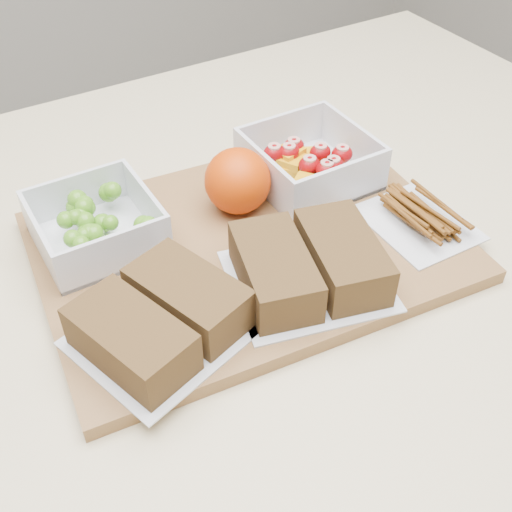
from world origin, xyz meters
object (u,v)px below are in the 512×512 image
(cutting_board, at_px, (248,247))
(sandwich_bag_center, at_px, (309,265))
(pretzel_bag, at_px, (419,214))
(sandwich_bag_left, at_px, (161,319))
(grape_container, at_px, (97,224))
(fruit_container, at_px, (309,164))
(orange, at_px, (238,181))

(cutting_board, height_order, sandwich_bag_center, sandwich_bag_center)
(pretzel_bag, bearing_deg, sandwich_bag_left, -179.16)
(grape_container, xyz_separation_m, fruit_container, (0.25, -0.02, -0.00))
(sandwich_bag_center, bearing_deg, grape_container, 133.13)
(fruit_container, xyz_separation_m, pretzel_bag, (0.05, -0.13, -0.01))
(cutting_board, distance_m, grape_container, 0.16)
(orange, bearing_deg, pretzel_bag, -39.01)
(grape_container, bearing_deg, sandwich_bag_center, -46.87)
(sandwich_bag_center, bearing_deg, cutting_board, 103.35)
(sandwich_bag_left, bearing_deg, sandwich_bag_center, -3.43)
(cutting_board, height_order, orange, orange)
(sandwich_bag_left, bearing_deg, grape_container, 90.77)
(sandwich_bag_left, bearing_deg, orange, 40.52)
(grape_container, xyz_separation_m, pretzel_bag, (0.30, -0.15, -0.01))
(cutting_board, distance_m, pretzel_bag, 0.18)
(sandwich_bag_center, bearing_deg, fruit_container, 55.67)
(fruit_container, xyz_separation_m, sandwich_bag_center, (-0.10, -0.14, 0.00))
(orange, distance_m, sandwich_bag_center, 0.14)
(fruit_container, relative_size, pretzel_bag, 1.08)
(pretzel_bag, bearing_deg, orange, 140.99)
(grape_container, bearing_deg, fruit_container, -4.40)
(grape_container, distance_m, pretzel_bag, 0.33)
(grape_container, height_order, sandwich_bag_center, grape_container)
(fruit_container, bearing_deg, cutting_board, -152.50)
(cutting_board, relative_size, sandwich_bag_left, 2.42)
(sandwich_bag_left, relative_size, sandwich_bag_center, 1.00)
(fruit_container, relative_size, sandwich_bag_left, 0.73)
(sandwich_bag_left, bearing_deg, pretzel_bag, 0.84)
(grape_container, height_order, pretzel_bag, grape_container)
(sandwich_bag_center, distance_m, pretzel_bag, 0.15)
(fruit_container, height_order, pretzel_bag, fruit_container)
(grape_container, bearing_deg, orange, -9.47)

